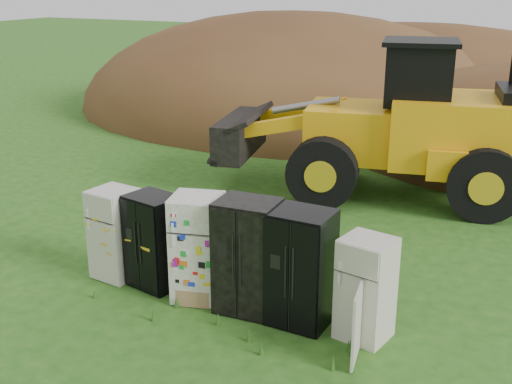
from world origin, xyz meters
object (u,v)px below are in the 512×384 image
at_px(fridge_dark_mid, 248,256).
at_px(fridge_black_right, 301,268).
at_px(fridge_leftmost, 116,234).
at_px(wheel_loader, 375,119).
at_px(fridge_black_side, 155,241).
at_px(fridge_open_door, 366,289).
at_px(fridge_sticker, 198,248).

height_order(fridge_dark_mid, fridge_black_right, fridge_dark_mid).
bearing_deg(fridge_leftmost, wheel_loader, 74.08).
distance_m(fridge_black_side, fridge_open_door, 3.87).
bearing_deg(fridge_black_side, fridge_open_door, 11.28).
height_order(fridge_black_right, wheel_loader, wheel_loader).
height_order(fridge_black_side, fridge_open_door, fridge_black_side).
relative_size(fridge_sticker, wheel_loader, 0.23).
relative_size(fridge_open_door, wheel_loader, 0.20).
distance_m(fridge_leftmost, fridge_black_side, 0.85).
distance_m(fridge_black_right, wheel_loader, 6.88).
xyz_separation_m(fridge_leftmost, fridge_dark_mid, (2.72, -0.06, 0.11)).
bearing_deg(fridge_dark_mid, fridge_black_side, 175.36).
relative_size(fridge_sticker, fridge_black_right, 0.98).
relative_size(fridge_black_right, wheel_loader, 0.24).
distance_m(fridge_leftmost, fridge_open_door, 4.72).
distance_m(fridge_dark_mid, fridge_black_right, 0.94).
relative_size(fridge_sticker, fridge_open_door, 1.14).
bearing_deg(wheel_loader, fridge_open_door, -86.50).
xyz_separation_m(fridge_black_side, fridge_sticker, (0.93, -0.07, 0.08)).
distance_m(fridge_black_side, fridge_black_right, 2.82).
distance_m(fridge_black_side, fridge_sticker, 0.94).
bearing_deg(fridge_black_right, fridge_sticker, -177.73).
bearing_deg(fridge_leftmost, fridge_open_door, 6.45).
xyz_separation_m(fridge_dark_mid, fridge_open_door, (2.00, -0.01, -0.14)).
height_order(fridge_sticker, wheel_loader, wheel_loader).
relative_size(fridge_sticker, fridge_dark_mid, 0.97).
xyz_separation_m(fridge_black_side, fridge_dark_mid, (1.87, -0.06, 0.11)).
xyz_separation_m(fridge_black_side, wheel_loader, (2.01, 6.68, 1.09)).
bearing_deg(fridge_leftmost, fridge_dark_mid, 6.04).
relative_size(fridge_dark_mid, wheel_loader, 0.24).
xyz_separation_m(fridge_dark_mid, wheel_loader, (0.14, 6.75, 0.98)).
distance_m(fridge_leftmost, wheel_loader, 7.36).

